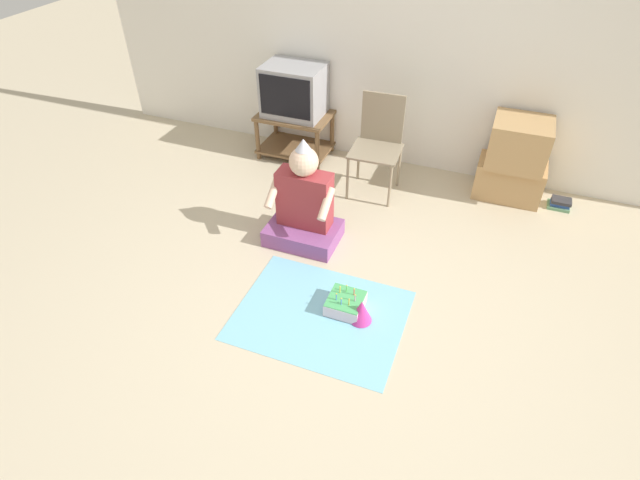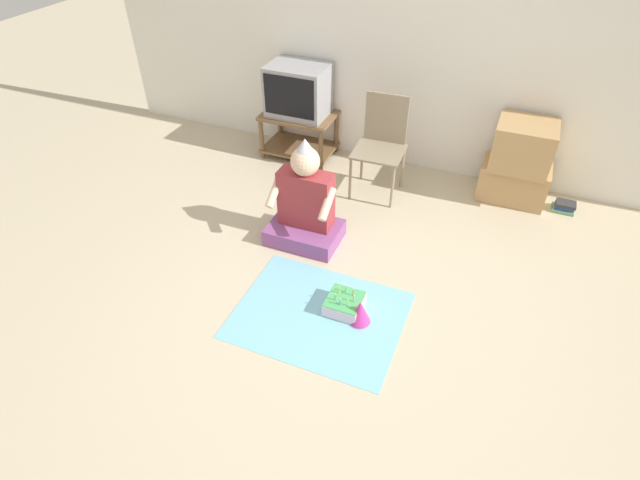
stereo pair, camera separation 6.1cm
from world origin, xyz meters
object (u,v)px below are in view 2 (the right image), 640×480
Objects in this scene: tv at (298,90)px; cardboard_box_stack at (519,162)px; party_hat_blue at (360,312)px; book_pile at (564,207)px; person_seated at (305,207)px; folding_chair at (382,140)px; birthday_cake at (344,304)px.

tv is 2.10m from cardboard_box_stack.
party_hat_blue is (-0.77, -1.92, -0.28)m from cardboard_box_stack.
tv reaches higher than book_pile.
cardboard_box_stack is 0.83× the size of person_seated.
folding_chair is 1.19m from cardboard_box_stack.
person_seated is (0.61, -1.25, -0.38)m from tv.
cardboard_box_stack is at bearing 177.51° from book_pile.
party_hat_blue is at bearing -111.99° from cardboard_box_stack.
birthday_cake is 1.38× the size of party_hat_blue.
cardboard_box_stack is (2.08, -0.02, -0.31)m from tv.
tv is at bearing 116.01° from person_seated.
person_seated reaches higher than book_pile.
birthday_cake is at bearing -126.73° from book_pile.
folding_chair is at bearing 98.80° from birthday_cake.
folding_chair is 3.60× the size of birthday_cake.
book_pile is (1.61, 0.27, -0.46)m from folding_chair.
party_hat_blue is at bearing -25.09° from birthday_cake.
birthday_cake is (0.56, -0.63, -0.25)m from person_seated.
book_pile is (0.46, -0.02, -0.33)m from cardboard_box_stack.
person_seated is at bearing 131.95° from birthday_cake.
birthday_cake is 0.15m from party_hat_blue.
tv is 1.00m from folding_chair.
cardboard_box_stack is at bearing 68.01° from party_hat_blue.
party_hat_blue reaches higher than book_pile.
party_hat_blue is at bearing -77.07° from folding_chair.
birthday_cake reaches higher than book_pile.
cardboard_box_stack is 1.92m from person_seated.
tv is 0.63× the size of person_seated.
person_seated is at bearing -108.77° from folding_chair.
cardboard_box_stack is (1.15, 0.29, -0.12)m from folding_chair.
birthday_cake is (-0.91, -1.86, -0.32)m from cardboard_box_stack.
book_pile is at bearing -2.49° from cardboard_box_stack.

